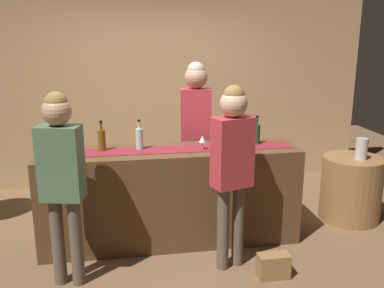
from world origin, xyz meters
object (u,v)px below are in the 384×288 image
(wine_glass_mid_counter, at_px, (66,143))
(round_side_table, at_px, (351,188))
(wine_glass_far_end, at_px, (242,135))
(handbag, at_px, (273,266))
(bartender, at_px, (196,122))
(wine_bottle_amber, at_px, (102,140))
(customer_browsing, at_px, (61,170))
(vase_on_side_table, at_px, (362,149))
(wine_bottle_clear, at_px, (139,138))
(customer_sipping, at_px, (232,159))
(wine_bottle_green, at_px, (257,134))
(wine_glass_near_customer, at_px, (202,140))

(wine_glass_mid_counter, height_order, round_side_table, wine_glass_mid_counter)
(wine_glass_far_end, xyz_separation_m, handbag, (0.06, -0.90, -0.98))
(wine_glass_far_end, distance_m, bartender, 0.66)
(wine_bottle_amber, distance_m, customer_browsing, 0.78)
(round_side_table, relative_size, vase_on_side_table, 3.08)
(vase_on_side_table, bearing_deg, wine_bottle_amber, -178.80)
(customer_browsing, bearing_deg, wine_bottle_clear, 59.78)
(vase_on_side_table, height_order, handbag, vase_on_side_table)
(customer_browsing, bearing_deg, handbag, 6.49)
(customer_sipping, bearing_deg, wine_bottle_clear, 122.55)
(vase_on_side_table, bearing_deg, wine_glass_far_end, -176.83)
(round_side_table, bearing_deg, wine_bottle_clear, -176.68)
(wine_bottle_amber, height_order, wine_bottle_green, same)
(customer_sipping, bearing_deg, vase_on_side_table, 6.53)
(wine_bottle_green, relative_size, bartender, 0.17)
(customer_sipping, bearing_deg, wine_glass_near_customer, 89.57)
(wine_glass_far_end, height_order, customer_browsing, customer_browsing)
(wine_glass_near_customer, height_order, wine_glass_far_end, same)
(wine_bottle_clear, xyz_separation_m, vase_on_side_table, (2.45, 0.07, -0.24))
(wine_glass_near_customer, relative_size, vase_on_side_table, 0.60)
(wine_bottle_amber, xyz_separation_m, wine_glass_mid_counter, (-0.33, -0.05, -0.01))
(customer_sipping, height_order, customer_browsing, customer_sipping)
(wine_glass_mid_counter, distance_m, customer_sipping, 1.60)
(handbag, bearing_deg, round_side_table, 38.82)
(wine_bottle_amber, bearing_deg, wine_glass_mid_counter, -171.91)
(wine_bottle_clear, bearing_deg, round_side_table, 3.32)
(wine_bottle_amber, bearing_deg, wine_glass_near_customer, -7.47)
(bartender, bearing_deg, wine_bottle_green, 144.76)
(wine_glass_far_end, bearing_deg, customer_sipping, -113.01)
(bartender, bearing_deg, wine_glass_mid_counter, 29.90)
(wine_bottle_green, relative_size, wine_glass_near_customer, 2.10)
(wine_glass_far_end, xyz_separation_m, round_side_table, (1.36, 0.15, -0.72))
(wine_bottle_clear, bearing_deg, wine_glass_mid_counter, -177.08)
(wine_glass_near_customer, distance_m, wine_glass_far_end, 0.45)
(wine_bottle_amber, distance_m, round_side_table, 2.88)
(wine_glass_mid_counter, height_order, wine_glass_far_end, same)
(wine_glass_near_customer, relative_size, handbag, 0.51)
(wine_bottle_green, bearing_deg, customer_sipping, -123.00)
(wine_bottle_clear, xyz_separation_m, customer_browsing, (-0.67, -0.70, -0.07))
(wine_bottle_clear, relative_size, wine_glass_far_end, 2.10)
(wine_bottle_clear, height_order, wine_bottle_amber, same)
(bartender, height_order, customer_browsing, bartender)
(wine_bottle_clear, xyz_separation_m, bartender, (0.66, 0.52, 0.04))
(wine_bottle_amber, relative_size, wine_glass_near_customer, 2.10)
(customer_browsing, xyz_separation_m, round_side_table, (3.08, 0.84, -0.66))
(wine_glass_far_end, xyz_separation_m, vase_on_side_table, (1.40, 0.08, -0.23))
(wine_bottle_clear, relative_size, wine_bottle_amber, 1.00)
(customer_browsing, relative_size, vase_on_side_table, 6.96)
(wine_bottle_green, distance_m, wine_glass_mid_counter, 1.91)
(wine_bottle_clear, bearing_deg, bartender, 38.15)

